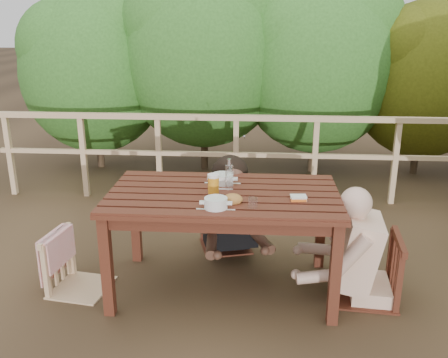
# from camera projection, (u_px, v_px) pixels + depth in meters

# --- Properties ---
(ground) EXTENTS (60.00, 60.00, 0.00)m
(ground) POSITION_uv_depth(u_px,v_px,m) (224.00, 287.00, 3.94)
(ground) COLOR #4C3722
(ground) RESTS_ON ground
(table) EXTENTS (1.72, 0.97, 0.80)m
(table) POSITION_uv_depth(u_px,v_px,m) (224.00, 242.00, 3.82)
(table) COLOR #411C11
(table) RESTS_ON ground
(chair_left) EXTENTS (0.50, 0.50, 0.88)m
(chair_left) POSITION_uv_depth(u_px,v_px,m) (77.00, 238.00, 3.79)
(chair_left) COLOR tan
(chair_left) RESTS_ON ground
(chair_far) EXTENTS (0.54, 0.54, 0.88)m
(chair_far) POSITION_uv_depth(u_px,v_px,m) (226.00, 203.00, 4.50)
(chair_far) COLOR #411C11
(chair_far) RESTS_ON ground
(chair_right) EXTENTS (0.52, 0.52, 0.96)m
(chair_right) POSITION_uv_depth(u_px,v_px,m) (370.00, 240.00, 3.67)
(chair_right) COLOR #411C11
(chair_right) RESTS_ON ground
(woman) EXTENTS (0.74, 0.83, 1.42)m
(woman) POSITION_uv_depth(u_px,v_px,m) (226.00, 174.00, 4.43)
(woman) COLOR black
(woman) RESTS_ON ground
(diner_right) EXTENTS (0.77, 0.65, 1.45)m
(diner_right) POSITION_uv_depth(u_px,v_px,m) (378.00, 209.00, 3.59)
(diner_right) COLOR beige
(diner_right) RESTS_ON ground
(railing) EXTENTS (5.60, 0.10, 1.01)m
(railing) POSITION_uv_depth(u_px,v_px,m) (236.00, 158.00, 5.68)
(railing) COLOR tan
(railing) RESTS_ON ground
(hedge_row) EXTENTS (6.60, 1.60, 3.80)m
(hedge_row) POSITION_uv_depth(u_px,v_px,m) (272.00, 29.00, 6.34)
(hedge_row) COLOR #2B5A1E
(hedge_row) RESTS_ON ground
(soup_near) EXTENTS (0.27, 0.27, 0.09)m
(soup_near) POSITION_uv_depth(u_px,v_px,m) (216.00, 204.00, 3.37)
(soup_near) COLOR white
(soup_near) RESTS_ON table
(soup_far) EXTENTS (0.29, 0.29, 0.10)m
(soup_far) POSITION_uv_depth(u_px,v_px,m) (222.00, 180.00, 3.86)
(soup_far) COLOR white
(soup_far) RESTS_ON table
(bread_roll) EXTENTS (0.14, 0.11, 0.08)m
(bread_roll) POSITION_uv_depth(u_px,v_px,m) (233.00, 199.00, 3.47)
(bread_roll) COLOR olive
(bread_roll) RESTS_ON table
(beer_glass) EXTENTS (0.09, 0.09, 0.17)m
(beer_glass) POSITION_uv_depth(u_px,v_px,m) (213.00, 185.00, 3.63)
(beer_glass) COLOR orange
(beer_glass) RESTS_ON table
(bottle) EXTENTS (0.06, 0.06, 0.25)m
(bottle) POSITION_uv_depth(u_px,v_px,m) (229.00, 175.00, 3.72)
(bottle) COLOR silver
(bottle) RESTS_ON table
(tumbler) EXTENTS (0.07, 0.07, 0.08)m
(tumbler) POSITION_uv_depth(u_px,v_px,m) (253.00, 204.00, 3.39)
(tumbler) COLOR white
(tumbler) RESTS_ON table
(butter_tub) EXTENTS (0.12, 0.09, 0.05)m
(butter_tub) POSITION_uv_depth(u_px,v_px,m) (298.00, 199.00, 3.52)
(butter_tub) COLOR white
(butter_tub) RESTS_ON table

